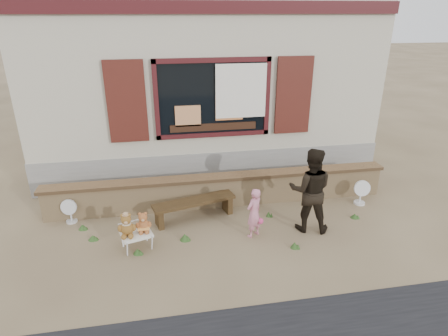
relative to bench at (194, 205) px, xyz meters
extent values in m
plane|color=brown|center=(0.60, -0.50, -0.30)|extent=(80.00, 80.00, 0.00)
cube|color=#BAB096|center=(0.60, 4.00, 2.10)|extent=(8.00, 5.00, 3.20)
cube|color=gray|center=(0.60, 4.00, 0.10)|extent=(8.04, 5.04, 0.80)
cube|color=black|center=(0.60, 1.47, 1.75)|extent=(2.30, 0.04, 1.50)
cube|color=#3F1215|center=(0.60, 1.45, 2.55)|extent=(2.50, 0.08, 0.10)
cube|color=#3F1215|center=(0.60, 1.45, 0.95)|extent=(2.50, 0.08, 0.10)
cube|color=#3F1215|center=(-0.60, 1.45, 1.75)|extent=(0.10, 0.08, 1.70)
cube|color=#3F1215|center=(1.80, 1.45, 1.75)|extent=(0.10, 0.08, 1.70)
cube|color=#3E1511|center=(-1.20, 1.44, 1.75)|extent=(0.80, 0.07, 1.70)
cube|color=#3E1511|center=(2.40, 1.44, 1.75)|extent=(0.80, 0.07, 1.70)
cube|color=white|center=(1.20, 1.40, 1.90)|extent=(1.10, 0.02, 1.15)
cube|color=#3F1215|center=(0.60, 1.48, 3.55)|extent=(8.00, 0.12, 0.25)
cube|color=black|center=(0.60, 1.44, 1.13)|extent=(1.90, 0.06, 0.16)
cube|color=tan|center=(0.05, 1.44, 1.40)|extent=(0.55, 0.06, 0.45)
cube|color=#E08447|center=(0.95, 1.44, 1.55)|extent=(0.60, 0.06, 0.55)
cube|color=tan|center=(0.60, 0.50, 0.00)|extent=(7.00, 0.30, 0.60)
cube|color=brown|center=(0.60, 0.50, 0.33)|extent=(7.10, 0.36, 0.07)
cube|color=#332311|center=(0.00, 0.00, 0.08)|extent=(1.65, 0.74, 0.06)
cube|color=#332311|center=(-0.68, -0.18, -0.13)|extent=(0.17, 0.32, 0.34)
cube|color=#332311|center=(0.68, 0.18, -0.13)|extent=(0.17, 0.32, 0.34)
cube|color=silver|center=(-1.08, -0.81, -0.02)|extent=(0.60, 0.56, 0.04)
cylinder|color=silver|center=(-1.22, -1.05, -0.17)|extent=(0.03, 0.03, 0.27)
cylinder|color=silver|center=(-0.82, -0.93, -0.17)|extent=(0.03, 0.03, 0.27)
cylinder|color=silver|center=(-1.33, -0.69, -0.17)|extent=(0.03, 0.03, 0.27)
cylinder|color=silver|center=(-0.93, -0.57, -0.17)|extent=(0.03, 0.03, 0.27)
imported|color=pink|center=(0.99, -0.78, 0.17)|extent=(0.41, 0.38, 0.94)
imported|color=black|center=(2.04, -0.72, 0.50)|extent=(0.93, 0.82, 1.60)
cylinder|color=silver|center=(-2.36, 0.30, -0.28)|extent=(0.21, 0.21, 0.04)
cylinder|color=silver|center=(-2.36, 0.30, -0.15)|extent=(0.03, 0.03, 0.26)
cylinder|color=silver|center=(-2.36, 0.30, 0.04)|extent=(0.32, 0.15, 0.31)
cylinder|color=silver|center=(3.50, 0.01, -0.28)|extent=(0.23, 0.23, 0.04)
cylinder|color=silver|center=(3.50, 0.01, -0.13)|extent=(0.04, 0.04, 0.29)
cylinder|color=silver|center=(3.50, 0.01, 0.08)|extent=(0.35, 0.16, 0.34)
cone|color=#2E4E1F|center=(-1.87, -0.41, -0.26)|extent=(0.17, 0.17, 0.09)
cone|color=#2E4E1F|center=(-1.07, -0.98, -0.25)|extent=(0.15, 0.15, 0.10)
cone|color=#2E4E1F|center=(1.59, -1.29, -0.24)|extent=(0.14, 0.14, 0.12)
cone|color=#2E4E1F|center=(1.45, -0.17, -0.25)|extent=(0.10, 0.10, 0.11)
cone|color=#2E4E1F|center=(3.11, -0.52, -0.26)|extent=(0.15, 0.15, 0.09)
cone|color=#2E4E1F|center=(-2.11, -0.02, -0.25)|extent=(0.16, 0.16, 0.10)
cone|color=#2E4E1F|center=(-0.25, -0.71, -0.24)|extent=(0.18, 0.18, 0.12)
camera|label=1|loc=(-0.55, -6.41, 3.47)|focal=30.00mm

